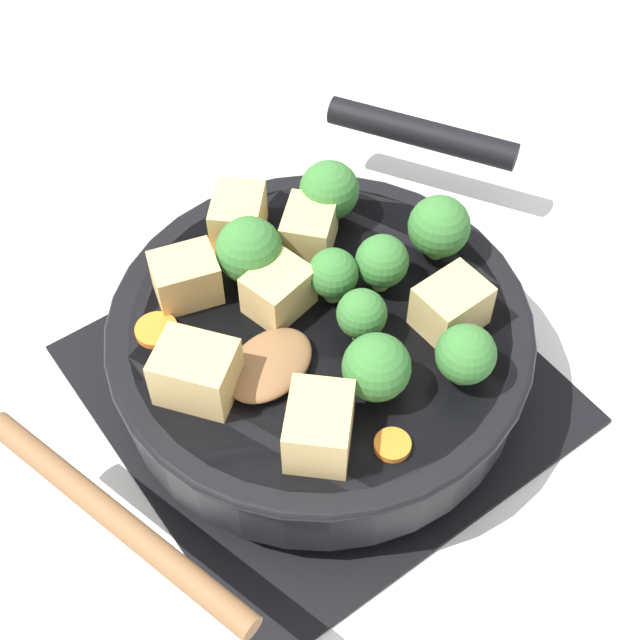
# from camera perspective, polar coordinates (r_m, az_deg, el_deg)

# --- Properties ---
(ground_plane) EXTENTS (2.40, 2.40, 0.00)m
(ground_plane) POSITION_cam_1_polar(r_m,az_deg,el_deg) (0.69, 0.00, -4.18)
(ground_plane) COLOR silver
(front_burner_grate) EXTENTS (0.31, 0.31, 0.03)m
(front_burner_grate) POSITION_cam_1_polar(r_m,az_deg,el_deg) (0.68, 0.00, -3.61)
(front_burner_grate) COLOR black
(front_burner_grate) RESTS_ON ground_plane
(skillet_pan) EXTENTS (0.40, 0.35, 0.06)m
(skillet_pan) POSITION_cam_1_polar(r_m,az_deg,el_deg) (0.64, 0.08, -1.16)
(skillet_pan) COLOR black
(skillet_pan) RESTS_ON front_burner_grate
(wooden_spoon) EXTENTS (0.21, 0.21, 0.02)m
(wooden_spoon) POSITION_cam_1_polar(r_m,az_deg,el_deg) (0.56, -8.27, -7.82)
(wooden_spoon) COLOR brown
(wooden_spoon) RESTS_ON skillet_pan
(tofu_cube_center_large) EXTENTS (0.05, 0.04, 0.04)m
(tofu_cube_center_large) POSITION_cam_1_polar(r_m,az_deg,el_deg) (0.61, 8.39, 0.89)
(tofu_cube_center_large) COLOR #DBB770
(tofu_cube_center_large) RESTS_ON skillet_pan
(tofu_cube_near_handle) EXTENTS (0.06, 0.06, 0.04)m
(tofu_cube_near_handle) POSITION_cam_1_polar(r_m,az_deg,el_deg) (0.58, -8.02, -3.21)
(tofu_cube_near_handle) COLOR #DBB770
(tofu_cube_near_handle) RESTS_ON skillet_pan
(tofu_cube_east_chunk) EXTENTS (0.05, 0.05, 0.04)m
(tofu_cube_east_chunk) POSITION_cam_1_polar(r_m,az_deg,el_deg) (0.63, -8.58, 2.69)
(tofu_cube_east_chunk) COLOR #DBB770
(tofu_cube_east_chunk) RESTS_ON skillet_pan
(tofu_cube_west_chunk) EXTENTS (0.05, 0.04, 0.03)m
(tofu_cube_west_chunk) POSITION_cam_1_polar(r_m,az_deg,el_deg) (0.61, -2.67, 1.89)
(tofu_cube_west_chunk) COLOR #DBB770
(tofu_cube_west_chunk) RESTS_ON skillet_pan
(tofu_cube_back_piece) EXTENTS (0.06, 0.06, 0.04)m
(tofu_cube_back_piece) POSITION_cam_1_polar(r_m,az_deg,el_deg) (0.67, -4.89, 6.77)
(tofu_cube_back_piece) COLOR #DBB770
(tofu_cube_back_piece) RESTS_ON skillet_pan
(tofu_cube_front_piece) EXTENTS (0.06, 0.06, 0.04)m
(tofu_cube_front_piece) POSITION_cam_1_polar(r_m,az_deg,el_deg) (0.55, -0.06, -6.85)
(tofu_cube_front_piece) COLOR #DBB770
(tofu_cube_front_piece) RESTS_ON skillet_pan
(tofu_cube_mid_small) EXTENTS (0.06, 0.06, 0.04)m
(tofu_cube_mid_small) POSITION_cam_1_polar(r_m,az_deg,el_deg) (0.65, -0.71, 5.79)
(tofu_cube_mid_small) COLOR #DBB770
(tofu_cube_mid_small) RESTS_ON skillet_pan
(broccoli_floret_near_spoon) EXTENTS (0.05, 0.05, 0.05)m
(broccoli_floret_near_spoon) POSITION_cam_1_polar(r_m,az_deg,el_deg) (0.65, 7.38, 6.16)
(broccoli_floret_near_spoon) COLOR #709956
(broccoli_floret_near_spoon) RESTS_ON skillet_pan
(broccoli_floret_center_top) EXTENTS (0.05, 0.05, 0.05)m
(broccoli_floret_center_top) POSITION_cam_1_polar(r_m,az_deg,el_deg) (0.62, -4.55, 4.46)
(broccoli_floret_center_top) COLOR #709956
(broccoli_floret_center_top) RESTS_ON skillet_pan
(broccoli_floret_east_rim) EXTENTS (0.03, 0.03, 0.04)m
(broccoli_floret_east_rim) POSITION_cam_1_polar(r_m,az_deg,el_deg) (0.59, 2.69, 0.36)
(broccoli_floret_east_rim) COLOR #709956
(broccoli_floret_east_rim) RESTS_ON skillet_pan
(broccoli_floret_west_rim) EXTENTS (0.04, 0.04, 0.05)m
(broccoli_floret_west_rim) POSITION_cam_1_polar(r_m,az_deg,el_deg) (0.62, 4.13, 3.61)
(broccoli_floret_west_rim) COLOR #709956
(broccoli_floret_west_rim) RESTS_ON skillet_pan
(broccoli_floret_north_edge) EXTENTS (0.04, 0.04, 0.05)m
(broccoli_floret_north_edge) POSITION_cam_1_polar(r_m,az_deg,el_deg) (0.67, 0.59, 8.27)
(broccoli_floret_north_edge) COLOR #709956
(broccoli_floret_north_edge) RESTS_ON skillet_pan
(broccoli_floret_south_cluster) EXTENTS (0.04, 0.04, 0.05)m
(broccoli_floret_south_cluster) POSITION_cam_1_polar(r_m,az_deg,el_deg) (0.56, 3.64, -3.06)
(broccoli_floret_south_cluster) COLOR #709956
(broccoli_floret_south_cluster) RESTS_ON skillet_pan
(broccoli_floret_mid_floret) EXTENTS (0.04, 0.04, 0.04)m
(broccoli_floret_mid_floret) POSITION_cam_1_polar(r_m,az_deg,el_deg) (0.61, 0.85, 2.97)
(broccoli_floret_mid_floret) COLOR #709956
(broccoli_floret_mid_floret) RESTS_ON skillet_pan
(broccoli_floret_small_inner) EXTENTS (0.04, 0.04, 0.05)m
(broccoli_floret_small_inner) POSITION_cam_1_polar(r_m,az_deg,el_deg) (0.58, 9.31, -2.20)
(broccoli_floret_small_inner) COLOR #709956
(broccoli_floret_small_inner) RESTS_ON skillet_pan
(carrot_slice_orange_thin) EXTENTS (0.03, 0.03, 0.01)m
(carrot_slice_orange_thin) POSITION_cam_1_polar(r_m,az_deg,el_deg) (0.66, -7.29, 4.26)
(carrot_slice_orange_thin) COLOR orange
(carrot_slice_orange_thin) RESTS_ON skillet_pan
(carrot_slice_near_center) EXTENTS (0.03, 0.03, 0.01)m
(carrot_slice_near_center) POSITION_cam_1_polar(r_m,az_deg,el_deg) (0.62, -10.42, -0.64)
(carrot_slice_near_center) COLOR orange
(carrot_slice_near_center) RESTS_ON skillet_pan
(carrot_slice_edge_slice) EXTENTS (0.02, 0.02, 0.01)m
(carrot_slice_edge_slice) POSITION_cam_1_polar(r_m,az_deg,el_deg) (0.56, 4.66, -7.98)
(carrot_slice_edge_slice) COLOR orange
(carrot_slice_edge_slice) RESTS_ON skillet_pan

